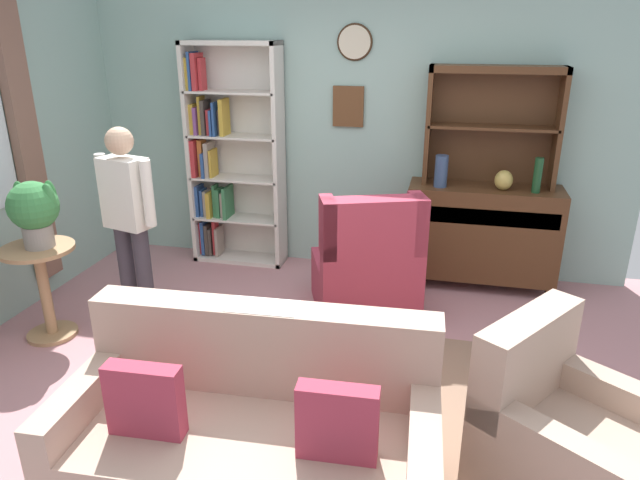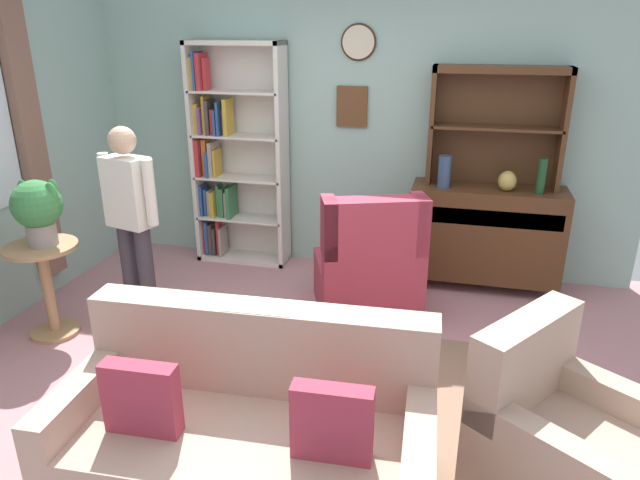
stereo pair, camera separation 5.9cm
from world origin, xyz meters
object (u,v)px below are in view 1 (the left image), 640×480
Objects in this scene: bookshelf at (228,158)px; wingback_chair at (367,271)px; armchair_floral at (564,439)px; sideboard_hutch at (494,110)px; vase_round at (504,180)px; book_stack at (275,313)px; bottle_wine at (538,175)px; potted_plant_large at (35,209)px; couch_floral at (252,437)px; plant_stand at (43,282)px; coffee_table at (294,333)px; vase_tall at (441,171)px; person_reading at (129,215)px; sideboard at (482,232)px.

bookshelf is 2.00× the size of wingback_chair.
sideboard_hutch is at bearing 97.57° from armchair_floral.
bookshelf is 2.53m from vase_round.
sideboard_hutch is 2.56m from book_stack.
bottle_wine reaches higher than potted_plant_large.
wingback_chair reaches higher than couch_floral.
couch_floral is 2.30m from plant_stand.
book_stack reaches higher than coffee_table.
couch_floral is at bearing -115.64° from vase_round.
bookshelf is 12.35× the size of vase_round.
armchair_floral is 3.61m from plant_stand.
book_stack is at bearing -2.16° from plant_stand.
couch_floral is 1.75× the size of wingback_chair.
bottle_wine reaches higher than wingback_chair.
bookshelf is 2.79m from bottle_wine.
vase_tall is 2.06m from coffee_table.
person_reading reaches higher than book_stack.
book_stack is at bearing 152.07° from coffee_table.
vase_round is at bearing 25.89° from plant_stand.
wingback_chair is (-0.51, -0.73, -0.67)m from vase_tall.
wingback_chair is at bearing -125.33° from vase_tall.
vase_round is at bearing 25.82° from potted_plant_large.
vase_tall is 3.28m from plant_stand.
sideboard_hutch is 0.71× the size of person_reading.
sideboard_hutch reaches higher than armchair_floral.
book_stack is (1.79, -0.09, -0.57)m from potted_plant_large.
sideboard_hutch is 1.52× the size of plant_stand.
sideboard is 3.60m from plant_stand.
book_stack is at bearing 158.26° from armchair_floral.
sideboard_hutch is 2.59m from coffee_table.
potted_plant_large is (0.03, 0.02, 0.56)m from plant_stand.
wingback_chair is at bearing -134.66° from sideboard_hutch.
vase_round reaches higher than book_stack.
bookshelf reaches higher than bottle_wine.
vase_tall is at bearing 30.02° from person_reading.
couch_floral is 3.80× the size of potted_plant_large.
bookshelf is at bearing 112.98° from couch_floral.
vase_tall is 2.57m from armchair_floral.
bottle_wine reaches higher than sideboard.
potted_plant_large is 0.60× the size of coffee_table.
bookshelf is at bearing 149.15° from wingback_chair.
armchair_floral reaches higher than coffee_table.
coffee_table is (-0.84, -1.74, -0.70)m from vase_tall.
couch_floral reaches higher than book_stack.
vase_tall is at bearing -4.69° from bookshelf.
bookshelf reaches higher than book_stack.
couch_floral is at bearing -112.10° from sideboard_hutch.
couch_floral is (-0.79, -2.71, -0.74)m from vase_tall.
person_reading is at bearing -98.58° from bookshelf.
bottle_wine is at bearing -26.96° from sideboard_hutch.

